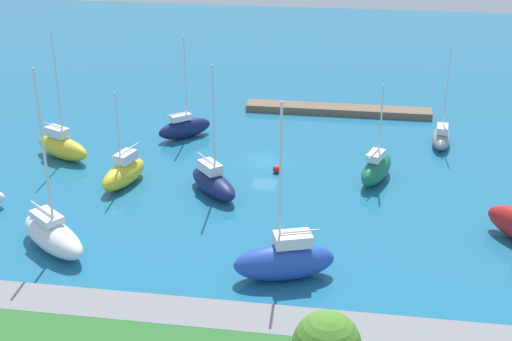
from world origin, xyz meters
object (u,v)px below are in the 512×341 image
object	(u,v)px
sailboat_yellow_by_breakwater	(62,146)
sailboat_white_far_south	(53,235)
sailboat_navy_off_beacon	(213,182)
sailboat_gray_far_north	(441,137)
sailboat_blue_outer_mooring	(285,260)
mooring_buoy_red	(276,169)
pier_dock	(338,110)
sailboat_yellow_inner_mooring	(124,173)
sailboat_green_east_end	(376,168)
sailboat_navy_mid_basin	(185,127)

from	to	relation	value
sailboat_yellow_by_breakwater	sailboat_white_far_south	bearing A→B (deg)	-43.20
sailboat_navy_off_beacon	sailboat_yellow_by_breakwater	bearing A→B (deg)	-149.71
sailboat_gray_far_north	sailboat_white_far_south	bearing A→B (deg)	136.03
sailboat_blue_outer_mooring	mooring_buoy_red	bearing A→B (deg)	-99.54
pier_dock	mooring_buoy_red	bearing A→B (deg)	74.49
pier_dock	sailboat_yellow_inner_mooring	bearing A→B (deg)	51.11
sailboat_green_east_end	sailboat_yellow_inner_mooring	xyz separation A→B (m)	(23.23, 4.36, -0.09)
sailboat_blue_outer_mooring	sailboat_yellow_inner_mooring	world-z (taller)	sailboat_blue_outer_mooring
pier_dock	sailboat_navy_off_beacon	size ratio (longest dim) A/B	1.80
mooring_buoy_red	sailboat_navy_mid_basin	bearing A→B (deg)	-34.93
sailboat_white_far_south	sailboat_navy_mid_basin	bearing A→B (deg)	118.36
pier_dock	sailboat_blue_outer_mooring	xyz separation A→B (m)	(2.21, 36.86, 1.11)
sailboat_white_far_south	sailboat_blue_outer_mooring	bearing A→B (deg)	34.08
sailboat_navy_off_beacon	sailboat_gray_far_north	world-z (taller)	sailboat_navy_off_beacon
sailboat_blue_outer_mooring	sailboat_navy_mid_basin	xyz separation A→B (m)	(13.97, -26.18, -0.33)
sailboat_blue_outer_mooring	sailboat_yellow_by_breakwater	bearing A→B (deg)	-55.47
sailboat_navy_off_beacon	sailboat_white_far_south	bearing A→B (deg)	-82.19
sailboat_yellow_inner_mooring	mooring_buoy_red	xyz separation A→B (m)	(-13.71, -4.92, -0.87)
sailboat_yellow_by_breakwater	sailboat_navy_mid_basin	xyz separation A→B (m)	(-10.85, -7.48, -0.15)
sailboat_yellow_by_breakwater	sailboat_gray_far_north	bearing A→B (deg)	39.83
pier_dock	mooring_buoy_red	world-z (taller)	pier_dock
pier_dock	sailboat_navy_mid_basin	world-z (taller)	sailboat_navy_mid_basin
sailboat_blue_outer_mooring	sailboat_gray_far_north	distance (m)	31.09
mooring_buoy_red	sailboat_yellow_by_breakwater	bearing A→B (deg)	-0.64
sailboat_blue_outer_mooring	sailboat_navy_mid_basin	distance (m)	29.68
sailboat_navy_off_beacon	sailboat_blue_outer_mooring	size ratio (longest dim) A/B	0.90
sailboat_green_east_end	mooring_buoy_red	size ratio (longest dim) A/B	12.70
sailboat_navy_off_beacon	mooring_buoy_red	bearing A→B (deg)	96.28
sailboat_navy_off_beacon	sailboat_gray_far_north	distance (m)	26.26
sailboat_white_far_south	sailboat_gray_far_north	bearing A→B (deg)	78.22
sailboat_yellow_inner_mooring	sailboat_yellow_by_breakwater	bearing A→B (deg)	-106.69
sailboat_blue_outer_mooring	sailboat_gray_far_north	size ratio (longest dim) A/B	1.27
sailboat_white_far_south	mooring_buoy_red	distance (m)	23.05
sailboat_green_east_end	sailboat_gray_far_north	bearing A→B (deg)	-15.01
sailboat_yellow_by_breakwater	mooring_buoy_red	size ratio (longest dim) A/B	17.73
sailboat_yellow_by_breakwater	sailboat_blue_outer_mooring	world-z (taller)	sailboat_blue_outer_mooring
pier_dock	sailboat_yellow_inner_mooring	xyz separation A→B (m)	(18.82, 23.33, 0.84)
sailboat_yellow_inner_mooring	sailboat_navy_mid_basin	size ratio (longest dim) A/B	0.82
sailboat_yellow_by_breakwater	sailboat_navy_off_beacon	distance (m)	17.76
sailboat_yellow_by_breakwater	mooring_buoy_red	bearing A→B (deg)	25.53
pier_dock	sailboat_blue_outer_mooring	distance (m)	36.95
sailboat_gray_far_north	sailboat_navy_mid_basin	xyz separation A→B (m)	(27.47, 1.83, 0.19)
sailboat_gray_far_north	sailboat_white_far_south	distance (m)	41.50
sailboat_gray_far_north	sailboat_green_east_end	bearing A→B (deg)	151.74
sailboat_gray_far_north	mooring_buoy_red	distance (m)	18.99
sailboat_navy_mid_basin	sailboat_yellow_by_breakwater	bearing A→B (deg)	172.66
sailboat_navy_off_beacon	sailboat_blue_outer_mooring	distance (m)	15.23
sailboat_navy_off_beacon	sailboat_navy_mid_basin	bearing A→B (deg)	163.40
sailboat_yellow_inner_mooring	sailboat_white_far_south	xyz separation A→B (m)	(1.66, 12.23, 0.06)
pier_dock	sailboat_green_east_end	bearing A→B (deg)	103.09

